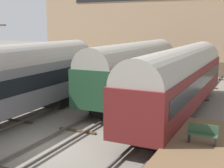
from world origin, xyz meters
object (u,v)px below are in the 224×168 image
train_car_maroon (181,77)px  train_car_green (134,68)px  train_car_grey (7,80)px  bench (202,133)px

train_car_maroon → train_car_green: 5.83m
train_car_grey → train_car_green: train_car_grey is taller
train_car_grey → train_car_maroon: (9.78, 7.08, -0.18)m
train_car_maroon → bench: size_ratio=13.34×
train_car_green → bench: train_car_green is taller
train_car_green → train_car_grey: bearing=-115.5°
train_car_green → bench: bearing=-54.6°
train_car_grey → bench: (12.72, -0.78, -1.47)m
train_car_grey → bench: train_car_grey is taller
train_car_grey → train_car_maroon: size_ratio=0.96×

